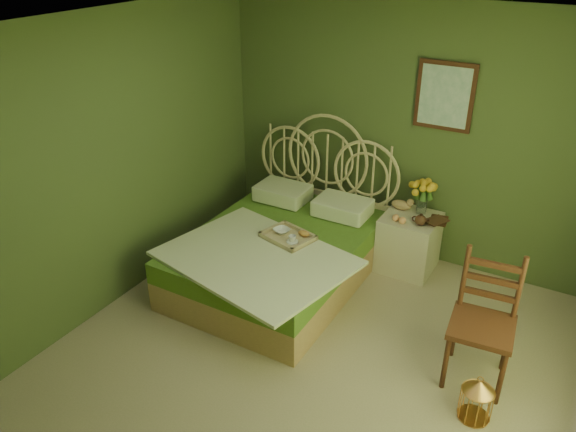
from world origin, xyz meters
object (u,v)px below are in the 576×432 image
Objects in this scene: nightstand at (410,236)px; birdcage at (476,400)px; bed at (281,251)px; chair at (486,312)px.

nightstand is 2.97× the size of birdcage.
bed is 2.18× the size of chair.
chair is at bearing -10.60° from bed.
birdcage is (0.10, -0.48, -0.42)m from chair.
bed reaches higher than birdcage.
chair reaches higher than birdcage.
nightstand is 2.02m from birdcage.
birdcage is (1.09, -1.69, -0.19)m from nightstand.
chair is (0.99, -1.20, 0.22)m from nightstand.
bed is at bearing 163.94° from chair.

